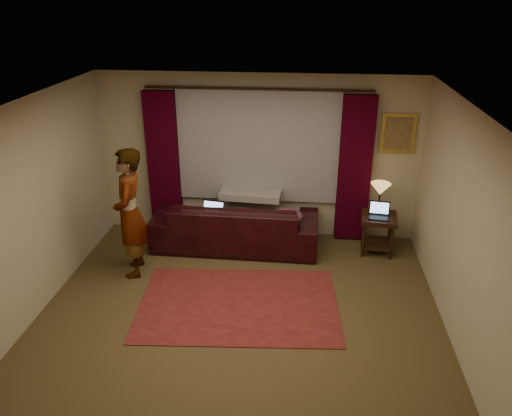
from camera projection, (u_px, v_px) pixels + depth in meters
The scene contains 20 objects.
floor at pixel (238, 322), 6.10m from camera, with size 5.00×5.00×0.01m, color brown.
ceiling at pixel (234, 111), 5.04m from camera, with size 5.00×5.00×0.02m, color silver.
wall_back at pixel (258, 157), 7.84m from camera, with size 5.00×0.02×2.60m, color #BEB396.
wall_front at pixel (183, 392), 3.29m from camera, with size 5.00×0.02×2.60m, color #BEB396.
wall_left at pixel (23, 217), 5.80m from camera, with size 0.02×5.00×2.60m, color #BEB396.
wall_right at pixel (467, 237), 5.33m from camera, with size 0.02×5.00×2.60m, color #BEB396.
sheer_curtain at pixel (258, 146), 7.70m from camera, with size 2.50×0.05×1.80m, color #96969E.
drape_left at pixel (164, 163), 7.93m from camera, with size 0.50×0.14×2.30m, color #320110.
drape_right at pixel (355, 170), 7.65m from camera, with size 0.50×0.14×2.30m, color #320110.
curtain_rod at pixel (258, 89), 7.30m from camera, with size 0.04×0.04×3.40m, color black.
picture_frame at pixel (398, 133), 7.43m from camera, with size 0.50×0.04×0.60m, color gold.
sofa at pixel (236, 216), 7.70m from camera, with size 2.55×1.10×1.03m, color black.
throw_blanket at pixel (250, 178), 7.71m from camera, with size 0.95×0.38×0.11m, color #989692.
clothing_pile at pixel (287, 217), 7.43m from camera, with size 0.47×0.36×0.20m, color brown.
laptop_sofa at pixel (211, 212), 7.53m from camera, with size 0.35×0.38×0.25m, color black, non-canonical shape.
area_rug at pixel (239, 304), 6.43m from camera, with size 2.54×1.69×0.01m, color maroon.
end_table at pixel (377, 234), 7.60m from camera, with size 0.52×0.52×0.60m, color black.
tiffany_lamp at pixel (379, 198), 7.49m from camera, with size 0.30×0.30×0.48m, color olive, non-canonical shape.
laptop_table at pixel (379, 211), 7.37m from camera, with size 0.30×0.33×0.22m, color black, non-canonical shape.
person at pixel (130, 213), 6.81m from camera, with size 0.54×0.54×1.84m, color #989692.
Camera 1 is at (0.74, -4.95, 3.75)m, focal length 35.00 mm.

